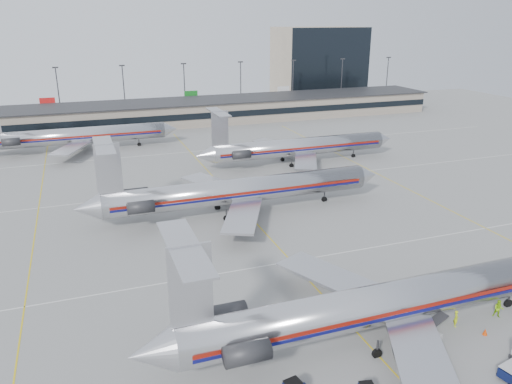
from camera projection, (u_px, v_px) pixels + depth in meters
name	position (u px, v px, depth m)	size (l,w,h in m)	color
ground	(330.00, 303.00, 52.09)	(260.00, 260.00, 0.00)	gray
apron_markings	(291.00, 261.00, 60.96)	(160.00, 0.15, 0.02)	silver
terminal	(164.00, 113.00, 138.03)	(162.00, 17.00, 6.25)	gray
light_mast_row	(155.00, 87.00, 148.68)	(163.60, 0.40, 15.28)	#38383D
distant_building	(318.00, 63.00, 181.41)	(30.00, 20.00, 25.00)	tan
jet_foreground	(384.00, 303.00, 45.44)	(47.48, 27.96, 12.43)	silver
jet_second_row	(234.00, 191.00, 74.82)	(47.53, 27.99, 12.44)	silver
jet_third_row	(296.00, 147.00, 100.94)	(43.10, 26.51, 11.78)	silver
jet_back_row	(76.00, 136.00, 110.27)	(43.77, 26.92, 11.97)	silver
belt_loader	(422.00, 338.00, 45.36)	(4.86, 2.08, 2.50)	#A9A9A9
ramp_worker_near	(456.00, 318.00, 47.93)	(0.62, 0.41, 1.70)	#D4EE16
ramp_worker_far	(499.00, 309.00, 49.34)	(0.92, 0.71, 1.88)	#8DD013
cone_right	(485.00, 332.00, 46.78)	(0.47, 0.47, 0.65)	#D83E07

